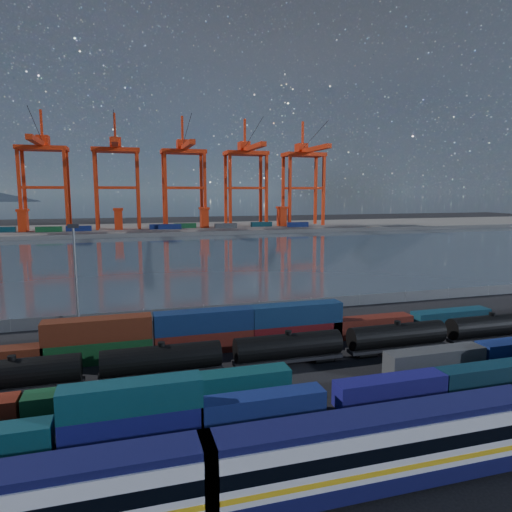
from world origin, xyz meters
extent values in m
plane|color=black|center=(0.00, 0.00, 0.00)|extent=(700.00, 700.00, 0.00)
plane|color=#313C47|center=(0.00, 105.00, 0.01)|extent=(700.00, 700.00, 0.00)
cube|color=#514F4C|center=(0.00, 210.00, 1.00)|extent=(700.00, 70.00, 2.00)
cone|color=#1E2630|center=(-200.00, 1600.00, 260.00)|extent=(1100.00, 1100.00, 520.00)
cone|color=#1E2630|center=(200.00, 1600.00, 230.00)|extent=(1040.00, 1040.00, 460.00)
cone|color=#1E2630|center=(600.00, 1600.00, 190.00)|extent=(960.00, 960.00, 380.00)
cone|color=#1E2630|center=(950.00, 1600.00, 150.00)|extent=(840.00, 840.00, 300.00)
cube|color=silver|center=(-5.09, -20.83, 3.12)|extent=(26.91, 3.23, 4.09)
cube|color=#10113C|center=(-5.09, -20.83, 0.97)|extent=(26.91, 3.29, 1.29)
cube|color=#10113C|center=(-5.09, -20.83, 5.44)|extent=(26.91, 2.91, 0.54)
cube|color=gold|center=(-5.09, -20.83, 2.26)|extent=(26.93, 3.33, 0.39)
cube|color=black|center=(-5.09, -20.83, 3.55)|extent=(26.93, 3.33, 1.08)
cube|color=black|center=(-14.51, -20.83, 0.38)|extent=(3.23, 2.15, 0.75)
cube|color=black|center=(4.32, -20.83, 0.38)|extent=(3.23, 2.15, 0.75)
cube|color=navy|center=(-22.57, -9.07, 1.31)|extent=(12.06, 2.45, 2.61)
cube|color=#0E3E4B|center=(-22.57, -9.07, 3.92)|extent=(12.06, 2.45, 2.61)
cube|color=navy|center=(-10.74, -9.07, 1.31)|extent=(12.06, 2.45, 2.61)
cube|color=navy|center=(2.99, -9.07, 1.31)|extent=(12.06, 2.45, 2.61)
cube|color=#0A2838|center=(15.18, -9.07, 1.31)|extent=(12.06, 2.45, 2.61)
cube|color=#124625|center=(-25.98, -3.50, 1.38)|extent=(12.70, 2.58, 2.75)
cube|color=#0D3D43|center=(-12.51, -3.50, 1.38)|extent=(12.70, 2.58, 2.75)
cube|color=#3A3C3F|center=(12.61, -3.50, 1.38)|extent=(12.70, 2.58, 2.75)
cube|color=#11411C|center=(-26.28, 10.99, 1.43)|extent=(13.20, 2.68, 2.86)
cube|color=#552111|center=(-26.28, 10.99, 4.29)|extent=(13.20, 2.68, 2.86)
cube|color=#591911|center=(-12.82, 10.99, 1.43)|extent=(13.20, 2.68, 2.86)
cube|color=#0F224D|center=(-12.82, 10.99, 4.29)|extent=(13.20, 2.68, 2.86)
cube|color=#5C0D11|center=(0.45, 10.99, 1.43)|extent=(13.20, 2.68, 2.86)
cube|color=#0F294F|center=(0.45, 10.99, 4.29)|extent=(13.20, 2.68, 2.86)
cube|color=#5A1B12|center=(12.30, 10.99, 1.43)|extent=(13.20, 2.68, 2.86)
cube|color=#0D3446|center=(26.76, 10.99, 1.43)|extent=(13.20, 2.68, 2.86)
cylinder|color=black|center=(-34.53, 3.54, 2.40)|extent=(13.59, 3.03, 3.03)
cylinder|color=black|center=(-34.53, 3.54, 4.08)|extent=(0.84, 0.84, 0.52)
cube|color=black|center=(-34.53, 3.54, 0.73)|extent=(14.11, 2.09, 0.42)
cube|color=black|center=(-29.82, 3.54, 0.31)|extent=(2.61, 1.88, 0.63)
cylinder|color=black|center=(-19.03, 3.54, 2.40)|extent=(13.59, 3.03, 3.03)
cylinder|color=black|center=(-19.03, 3.54, 4.08)|extent=(0.84, 0.84, 0.52)
cube|color=black|center=(-19.03, 3.54, 0.73)|extent=(14.11, 2.09, 0.42)
cube|color=black|center=(-23.73, 3.54, 0.31)|extent=(2.61, 1.88, 0.63)
cube|color=black|center=(-14.32, 3.54, 0.31)|extent=(2.61, 1.88, 0.63)
cylinder|color=black|center=(-3.53, 3.54, 2.40)|extent=(13.59, 3.03, 3.03)
cylinder|color=black|center=(-3.53, 3.54, 4.08)|extent=(0.84, 0.84, 0.52)
cube|color=black|center=(-3.53, 3.54, 0.73)|extent=(14.11, 2.09, 0.42)
cube|color=black|center=(-8.23, 3.54, 0.31)|extent=(2.61, 1.88, 0.63)
cube|color=black|center=(1.18, 3.54, 0.31)|extent=(2.61, 1.88, 0.63)
cylinder|color=black|center=(11.97, 3.54, 2.40)|extent=(13.59, 3.03, 3.03)
cylinder|color=black|center=(11.97, 3.54, 4.08)|extent=(0.84, 0.84, 0.52)
cube|color=black|center=(11.97, 3.54, 0.73)|extent=(14.11, 2.09, 0.42)
cube|color=black|center=(7.27, 3.54, 0.31)|extent=(2.61, 1.88, 0.63)
cube|color=black|center=(16.68, 3.54, 0.31)|extent=(2.61, 1.88, 0.63)
cylinder|color=black|center=(27.47, 3.54, 2.40)|extent=(13.59, 3.03, 3.03)
cylinder|color=black|center=(27.47, 3.54, 4.08)|extent=(0.84, 0.84, 0.52)
cube|color=black|center=(27.47, 3.54, 0.73)|extent=(14.11, 2.09, 0.42)
cube|color=black|center=(22.77, 3.54, 0.31)|extent=(2.61, 1.88, 0.63)
cube|color=#595B5E|center=(0.00, 28.00, 1.00)|extent=(160.00, 0.06, 2.00)
cylinder|color=slate|center=(-40.00, 28.00, 1.10)|extent=(0.12, 0.12, 2.20)
cylinder|color=slate|center=(-30.00, 28.00, 1.10)|extent=(0.12, 0.12, 2.20)
cylinder|color=slate|center=(-20.00, 28.00, 1.10)|extent=(0.12, 0.12, 2.20)
cylinder|color=slate|center=(-10.00, 28.00, 1.10)|extent=(0.12, 0.12, 2.20)
cylinder|color=slate|center=(0.00, 28.00, 1.10)|extent=(0.12, 0.12, 2.20)
cylinder|color=slate|center=(10.00, 28.00, 1.10)|extent=(0.12, 0.12, 2.20)
cylinder|color=slate|center=(20.00, 28.00, 1.10)|extent=(0.12, 0.12, 2.20)
cylinder|color=slate|center=(30.00, 28.00, 1.10)|extent=(0.12, 0.12, 2.20)
cylinder|color=slate|center=(40.00, 28.00, 1.10)|extent=(0.12, 0.12, 2.20)
cylinder|color=slate|center=(50.00, 28.00, 1.10)|extent=(0.12, 0.12, 2.20)
cylinder|color=slate|center=(-30.00, 26.00, 8.00)|extent=(0.36, 0.36, 16.00)
cube|color=black|center=(-30.00, 26.00, 16.30)|extent=(1.60, 0.40, 0.60)
cube|color=red|center=(-70.49, 199.28, 21.46)|extent=(1.53, 1.53, 42.92)
cube|color=red|center=(-70.49, 210.72, 21.46)|extent=(1.53, 1.53, 42.92)
cube|color=red|center=(-49.51, 199.28, 21.46)|extent=(1.53, 1.53, 42.92)
cube|color=red|center=(-49.51, 210.72, 21.46)|extent=(1.53, 1.53, 42.92)
cube|color=red|center=(-60.00, 199.28, 23.60)|extent=(20.98, 1.34, 1.34)
cube|color=red|center=(-60.00, 210.72, 23.60)|extent=(20.98, 1.34, 1.34)
cube|color=red|center=(-60.00, 205.00, 42.92)|extent=(23.84, 13.35, 2.10)
cube|color=red|center=(-60.00, 193.56, 44.83)|extent=(2.86, 45.78, 2.38)
cube|color=red|center=(-60.00, 208.81, 47.21)|extent=(5.72, 7.63, 4.77)
cube|color=red|center=(-60.00, 206.91, 54.36)|extent=(1.14, 1.14, 15.26)
cylinder|color=black|center=(-60.00, 191.27, 51.50)|extent=(0.23, 39.26, 12.95)
cube|color=red|center=(-35.49, 199.28, 21.46)|extent=(1.53, 1.53, 42.92)
cube|color=red|center=(-35.49, 210.72, 21.46)|extent=(1.53, 1.53, 42.92)
cube|color=red|center=(-14.51, 199.28, 21.46)|extent=(1.53, 1.53, 42.92)
cube|color=red|center=(-14.51, 210.72, 21.46)|extent=(1.53, 1.53, 42.92)
cube|color=red|center=(-25.00, 199.28, 23.60)|extent=(20.98, 1.34, 1.34)
cube|color=red|center=(-25.00, 210.72, 23.60)|extent=(20.98, 1.34, 1.34)
cube|color=red|center=(-25.00, 205.00, 42.92)|extent=(23.84, 13.35, 2.10)
cube|color=red|center=(-25.00, 193.56, 44.83)|extent=(2.86, 45.78, 2.38)
cube|color=red|center=(-25.00, 208.81, 47.21)|extent=(5.72, 7.63, 4.77)
cube|color=red|center=(-25.00, 206.91, 54.36)|extent=(1.14, 1.14, 15.26)
cylinder|color=black|center=(-25.00, 191.27, 51.50)|extent=(0.23, 39.26, 12.95)
cube|color=red|center=(-0.49, 199.28, 21.46)|extent=(1.53, 1.53, 42.92)
cube|color=red|center=(-0.49, 210.72, 21.46)|extent=(1.53, 1.53, 42.92)
cube|color=red|center=(20.49, 199.28, 21.46)|extent=(1.53, 1.53, 42.92)
cube|color=red|center=(20.49, 210.72, 21.46)|extent=(1.53, 1.53, 42.92)
cube|color=red|center=(10.00, 199.28, 23.60)|extent=(20.98, 1.34, 1.34)
cube|color=red|center=(10.00, 210.72, 23.60)|extent=(20.98, 1.34, 1.34)
cube|color=red|center=(10.00, 205.00, 42.92)|extent=(23.84, 13.35, 2.10)
cube|color=red|center=(10.00, 193.56, 44.83)|extent=(2.86, 45.78, 2.38)
cube|color=red|center=(10.00, 208.81, 47.21)|extent=(5.72, 7.63, 4.77)
cube|color=red|center=(10.00, 206.91, 54.36)|extent=(1.14, 1.14, 15.26)
cylinder|color=black|center=(10.00, 191.27, 51.50)|extent=(0.23, 39.26, 12.95)
cube|color=red|center=(34.51, 199.28, 21.46)|extent=(1.53, 1.53, 42.92)
cube|color=red|center=(34.51, 210.72, 21.46)|extent=(1.53, 1.53, 42.92)
cube|color=red|center=(55.49, 199.28, 21.46)|extent=(1.53, 1.53, 42.92)
cube|color=red|center=(55.49, 210.72, 21.46)|extent=(1.53, 1.53, 42.92)
cube|color=red|center=(45.00, 199.28, 23.60)|extent=(20.98, 1.34, 1.34)
cube|color=red|center=(45.00, 210.72, 23.60)|extent=(20.98, 1.34, 1.34)
cube|color=red|center=(45.00, 205.00, 42.92)|extent=(23.84, 13.35, 2.10)
cube|color=red|center=(45.00, 193.56, 44.83)|extent=(2.86, 45.78, 2.38)
cube|color=red|center=(45.00, 208.81, 47.21)|extent=(5.72, 7.63, 4.77)
cube|color=red|center=(45.00, 206.91, 54.36)|extent=(1.14, 1.14, 15.26)
cylinder|color=black|center=(45.00, 191.27, 51.50)|extent=(0.23, 39.26, 12.95)
cube|color=red|center=(69.51, 199.28, 21.46)|extent=(1.53, 1.53, 42.92)
cube|color=red|center=(69.51, 210.72, 21.46)|extent=(1.53, 1.53, 42.92)
cube|color=red|center=(90.49, 199.28, 21.46)|extent=(1.53, 1.53, 42.92)
cube|color=red|center=(90.49, 210.72, 21.46)|extent=(1.53, 1.53, 42.92)
cube|color=red|center=(80.00, 199.28, 23.60)|extent=(20.98, 1.34, 1.34)
cube|color=red|center=(80.00, 210.72, 23.60)|extent=(20.98, 1.34, 1.34)
cube|color=red|center=(80.00, 205.00, 42.92)|extent=(23.84, 13.35, 2.10)
cube|color=red|center=(80.00, 193.56, 44.83)|extent=(2.86, 45.78, 2.38)
cube|color=red|center=(80.00, 208.81, 47.21)|extent=(5.72, 7.63, 4.77)
cube|color=red|center=(80.00, 206.91, 54.36)|extent=(1.14, 1.14, 15.26)
cylinder|color=black|center=(80.00, 191.27, 51.50)|extent=(0.23, 39.26, 12.95)
cube|color=navy|center=(0.66, 194.68, 3.30)|extent=(12.00, 2.44, 2.60)
cube|color=navy|center=(71.34, 190.93, 3.30)|extent=(12.00, 2.44, 2.60)
cube|color=navy|center=(-3.64, 196.08, 3.30)|extent=(12.00, 2.44, 2.60)
cube|color=#0C3842|center=(-79.29, 198.48, 3.30)|extent=(12.00, 2.44, 2.60)
cube|color=#3F4244|center=(30.38, 192.70, 3.30)|extent=(12.00, 2.44, 2.60)
cube|color=#144C23|center=(-57.75, 194.20, 3.30)|extent=(12.00, 2.44, 2.60)
cube|color=navy|center=(-44.16, 195.53, 3.30)|extent=(12.00, 2.44, 2.60)
cube|color=#144C23|center=(9.34, 199.48, 3.30)|extent=(12.00, 2.44, 2.60)
cube|color=#0C3842|center=(52.41, 198.83, 3.30)|extent=(12.00, 2.44, 2.60)
cube|color=red|center=(-70.00, 200.00, 7.00)|extent=(4.00, 6.00, 10.00)
cube|color=red|center=(-70.00, 200.00, 12.50)|extent=(5.00, 7.00, 1.20)
cube|color=red|center=(-25.00, 200.00, 7.00)|extent=(4.00, 6.00, 10.00)
cube|color=red|center=(-25.00, 200.00, 12.50)|extent=(5.00, 7.00, 1.20)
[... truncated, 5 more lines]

